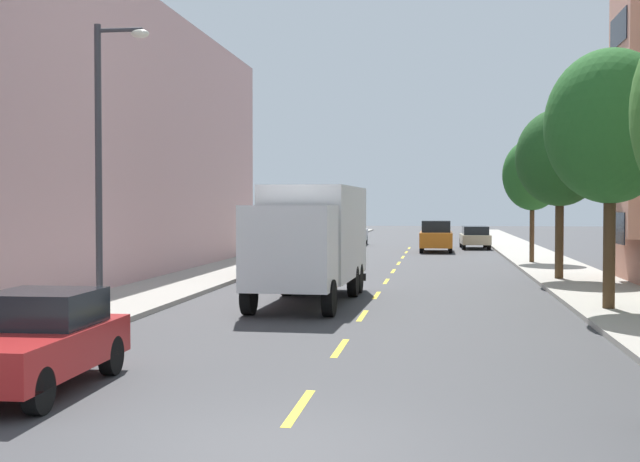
% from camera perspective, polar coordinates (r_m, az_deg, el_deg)
% --- Properties ---
extents(ground_plane, '(160.00, 160.00, 0.00)m').
position_cam_1_polar(ground_plane, '(39.77, 5.22, -2.39)').
color(ground_plane, '#38383A').
extents(sidewalk_left, '(3.20, 120.00, 0.14)m').
position_cam_1_polar(sidewalk_left, '(38.79, -5.47, -2.39)').
color(sidewalk_left, '#A39E93').
rests_on(sidewalk_left, ground_plane).
extents(sidewalk_right, '(3.20, 120.00, 0.14)m').
position_cam_1_polar(sidewalk_right, '(38.07, 15.81, -2.53)').
color(sidewalk_right, '#A39E93').
rests_on(sidewalk_right, ground_plane).
extents(lane_centerline_dashes, '(0.14, 47.20, 0.01)m').
position_cam_1_polar(lane_centerline_dashes, '(34.29, 4.77, -3.04)').
color(lane_centerline_dashes, yellow).
rests_on(lane_centerline_dashes, ground_plane).
extents(apartment_block_opposite, '(10.00, 36.00, 10.75)m').
position_cam_1_polar(apartment_block_opposite, '(33.59, -19.86, 5.94)').
color(apartment_block_opposite, '#CC9E9E').
rests_on(apartment_block_opposite, ground_plane).
extents(street_tree_second, '(3.43, 3.43, 6.84)m').
position_cam_1_polar(street_tree_second, '(23.49, 19.08, 6.69)').
color(street_tree_second, '#47331E').
rests_on(street_tree_second, sidewalk_right).
extents(street_tree_third, '(3.26, 3.26, 6.32)m').
position_cam_1_polar(street_tree_third, '(32.55, 15.95, 4.78)').
color(street_tree_third, '#47331E').
rests_on(street_tree_third, sidewalk_right).
extents(street_tree_farthest, '(2.84, 2.84, 5.92)m').
position_cam_1_polar(street_tree_farthest, '(41.68, 14.19, 3.71)').
color(street_tree_farthest, '#47331E').
rests_on(street_tree_farthest, sidewalk_right).
extents(street_lamp, '(1.35, 0.28, 7.01)m').
position_cam_1_polar(street_lamp, '(20.74, -14.40, 5.38)').
color(street_lamp, '#38383D').
rests_on(street_lamp, sidewalk_left).
extents(delivery_box_truck, '(2.61, 8.07, 3.43)m').
position_cam_1_polar(delivery_box_truck, '(24.96, -0.57, -0.36)').
color(delivery_box_truck, white).
rests_on(delivery_box_truck, ground_plane).
extents(parked_pickup_silver, '(2.16, 5.36, 1.73)m').
position_cam_1_polar(parked_pickup_silver, '(60.48, 2.18, -0.19)').
color(parked_pickup_silver, '#B2B5BA').
rests_on(parked_pickup_silver, ground_plane).
extents(parked_hatchback_forest, '(1.78, 4.02, 1.50)m').
position_cam_1_polar(parked_hatchback_forest, '(42.54, -0.45, -1.10)').
color(parked_hatchback_forest, '#194C28').
rests_on(parked_hatchback_forest, ground_plane).
extents(parked_wagon_champagne, '(1.94, 4.74, 1.50)m').
position_cam_1_polar(parked_wagon_champagne, '(56.67, 10.45, -0.37)').
color(parked_wagon_champagne, tan).
rests_on(parked_wagon_champagne, ground_plane).
extents(parked_pickup_charcoal, '(2.03, 5.31, 1.73)m').
position_cam_1_polar(parked_pickup_charcoal, '(33.35, -2.71, -1.75)').
color(parked_pickup_charcoal, '#333338').
rests_on(parked_pickup_charcoal, ground_plane).
extents(parked_hatchback_red, '(1.82, 4.04, 1.50)m').
position_cam_1_polar(parked_hatchback_red, '(13.80, -18.81, -7.09)').
color(parked_hatchback_red, '#AD1E1E').
rests_on(parked_hatchback_red, ground_plane).
extents(moving_orange_sedan, '(1.95, 4.80, 1.93)m').
position_cam_1_polar(moving_orange_sedan, '(52.35, 7.87, -0.33)').
color(moving_orange_sedan, orange).
rests_on(moving_orange_sedan, ground_plane).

